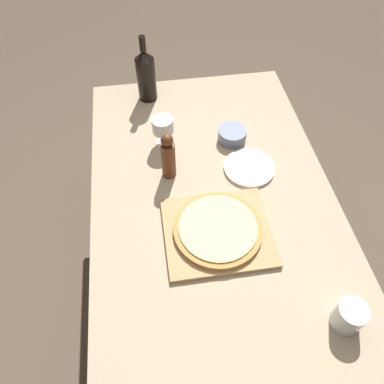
% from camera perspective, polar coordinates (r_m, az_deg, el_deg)
% --- Properties ---
extents(ground_plane, '(12.00, 12.00, 0.00)m').
position_cam_1_polar(ground_plane, '(2.07, 2.39, -13.66)').
color(ground_plane, brown).
extents(dining_table, '(0.92, 1.53, 0.75)m').
position_cam_1_polar(dining_table, '(1.49, 3.22, -3.10)').
color(dining_table, tan).
rests_on(dining_table, ground_plane).
extents(cutting_board, '(0.37, 0.33, 0.02)m').
position_cam_1_polar(cutting_board, '(1.33, 3.92, -6.08)').
color(cutting_board, tan).
rests_on(cutting_board, dining_table).
extents(pizza, '(0.31, 0.31, 0.02)m').
position_cam_1_polar(pizza, '(1.31, 3.96, -5.61)').
color(pizza, '#C68947').
rests_on(pizza, cutting_board).
extents(wine_bottle, '(0.09, 0.09, 0.31)m').
position_cam_1_polar(wine_bottle, '(1.78, -7.04, 17.32)').
color(wine_bottle, black).
rests_on(wine_bottle, dining_table).
extents(pepper_mill, '(0.06, 0.06, 0.21)m').
position_cam_1_polar(pepper_mill, '(1.42, -3.64, 5.38)').
color(pepper_mill, '#5B2D19').
rests_on(pepper_mill, dining_table).
extents(wine_glass, '(0.09, 0.09, 0.13)m').
position_cam_1_polar(wine_glass, '(1.55, -4.48, 9.96)').
color(wine_glass, silver).
rests_on(wine_glass, dining_table).
extents(small_bowl, '(0.12, 0.12, 0.05)m').
position_cam_1_polar(small_bowl, '(1.62, 6.13, 8.60)').
color(small_bowl, slate).
rests_on(small_bowl, dining_table).
extents(drinking_tumbler, '(0.09, 0.09, 0.10)m').
position_cam_1_polar(drinking_tumbler, '(1.24, 22.81, -17.04)').
color(drinking_tumbler, silver).
rests_on(drinking_tumbler, dining_table).
extents(dinner_plate, '(0.20, 0.20, 0.01)m').
position_cam_1_polar(dinner_plate, '(1.52, 8.69, 3.65)').
color(dinner_plate, silver).
rests_on(dinner_plate, dining_table).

